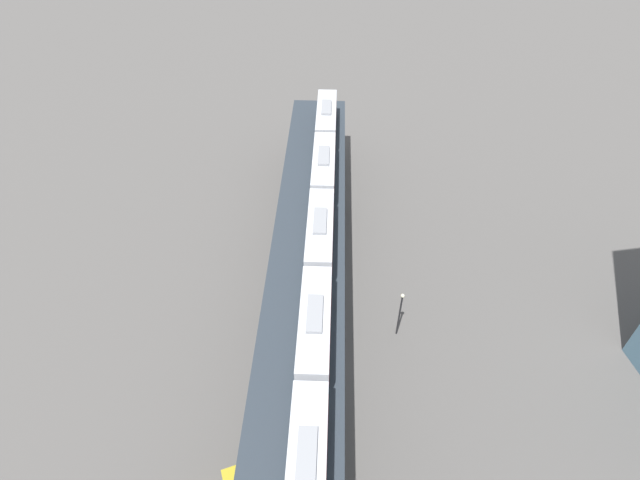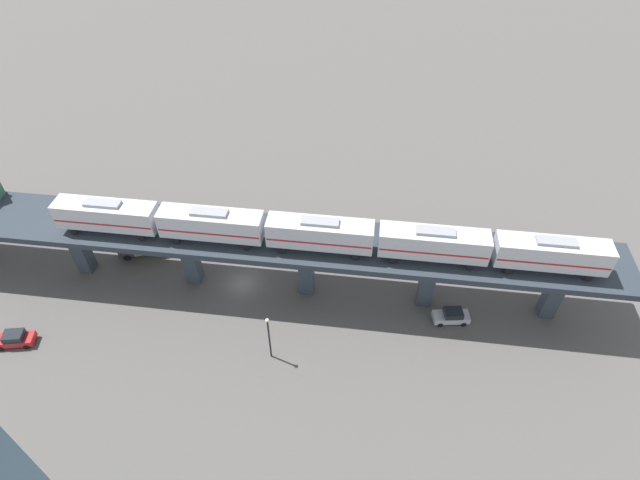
# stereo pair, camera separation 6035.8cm
# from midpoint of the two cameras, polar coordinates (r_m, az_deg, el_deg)

# --- Properties ---
(ground_plane) EXTENTS (400.00, 400.00, 0.00)m
(ground_plane) POSITION_cam_midpoint_polar(r_m,az_deg,el_deg) (54.12, -29.84, -34.03)
(ground_plane) COLOR #514F4C
(elevated_viaduct) EXTENTS (26.06, 91.88, 8.98)m
(elevated_viaduct) POSITION_cam_midpoint_polar(r_m,az_deg,el_deg) (47.39, -33.38, -31.16)
(elevated_viaduct) COLOR #283039
(elevated_viaduct) RESTS_ON ground
(subway_train) EXTENTS (14.83, 61.76, 4.45)m
(subway_train) POSITION_cam_midpoint_polar(r_m,az_deg,el_deg) (46.24, -27.95, -18.67)
(subway_train) COLOR silver
(subway_train) RESTS_ON elevated_viaduct
(street_car_silver) EXTENTS (2.07, 4.46, 1.89)m
(street_car_silver) POSITION_cam_midpoint_polar(r_m,az_deg,el_deg) (61.86, -17.81, -10.73)
(street_car_silver) COLOR #B7BABF
(street_car_silver) RESTS_ON ground
(street_lamp) EXTENTS (0.44, 0.44, 6.94)m
(street_lamp) POSITION_cam_midpoint_polar(r_m,az_deg,el_deg) (47.97, -16.05, -29.39)
(street_lamp) COLOR black
(street_lamp) RESTS_ON ground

